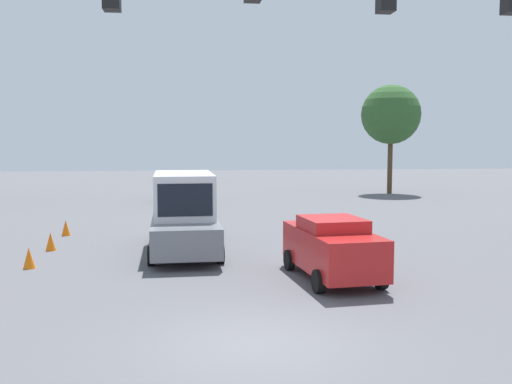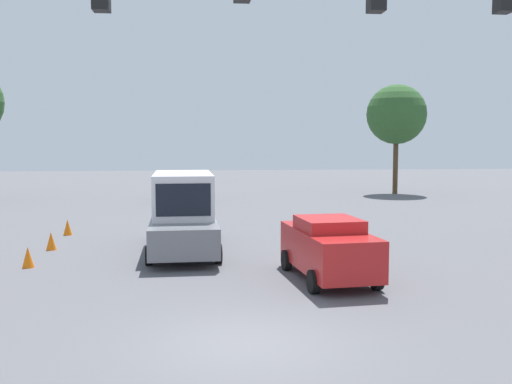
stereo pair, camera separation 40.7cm
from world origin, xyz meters
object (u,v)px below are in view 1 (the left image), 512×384
(box_truck_grey_withflow_mid, at_px, (184,213))
(traffic_cone_fourth, at_px, (66,228))
(traffic_cone_third, at_px, (51,242))
(traffic_cone_second, at_px, (29,258))
(overhead_signal_span, at_px, (251,65))
(tree_horizon_right, at_px, (391,115))
(sedan_red_crossing_near, at_px, (332,247))
(sedan_green_withflow_deep, at_px, (178,187))

(box_truck_grey_withflow_mid, relative_size, traffic_cone_fourth, 10.22)
(box_truck_grey_withflow_mid, distance_m, traffic_cone_third, 5.11)
(traffic_cone_second, bearing_deg, overhead_signal_span, 129.99)
(overhead_signal_span, bearing_deg, tree_horizon_right, -114.61)
(box_truck_grey_withflow_mid, relative_size, traffic_cone_third, 10.22)
(sedan_red_crossing_near, relative_size, traffic_cone_fourth, 6.66)
(sedan_red_crossing_near, relative_size, box_truck_grey_withflow_mid, 0.65)
(traffic_cone_third, bearing_deg, sedan_green_withflow_deep, -104.81)
(overhead_signal_span, distance_m, traffic_cone_second, 11.12)
(tree_horizon_right, bearing_deg, sedan_red_crossing_near, 66.62)
(box_truck_grey_withflow_mid, bearing_deg, tree_horizon_right, -126.06)
(sedan_green_withflow_deep, bearing_deg, sedan_red_crossing_near, 102.03)
(sedan_red_crossing_near, xyz_separation_m, traffic_cone_third, (9.30, -5.58, -0.62))
(overhead_signal_span, distance_m, sedan_red_crossing_near, 7.39)
(traffic_cone_second, bearing_deg, traffic_cone_third, -89.64)
(box_truck_grey_withflow_mid, height_order, tree_horizon_right, tree_horizon_right)
(box_truck_grey_withflow_mid, distance_m, traffic_cone_second, 5.58)
(sedan_green_withflow_deep, bearing_deg, traffic_cone_third, 75.19)
(traffic_cone_third, bearing_deg, overhead_signal_span, 120.97)
(traffic_cone_third, xyz_separation_m, traffic_cone_fourth, (0.15, -3.45, 0.00))
(overhead_signal_span, relative_size, sedan_green_withflow_deep, 5.38)
(overhead_signal_span, bearing_deg, traffic_cone_third, -59.03)
(box_truck_grey_withflow_mid, relative_size, traffic_cone_second, 10.22)
(sedan_green_withflow_deep, distance_m, traffic_cone_third, 17.59)
(overhead_signal_span, bearing_deg, sedan_green_withflow_deep, -86.17)
(overhead_signal_span, relative_size, sedan_red_crossing_near, 4.87)
(overhead_signal_span, xyz_separation_m, traffic_cone_fourth, (6.48, -14.01, -5.20))
(traffic_cone_second, distance_m, traffic_cone_third, 3.03)
(sedan_green_withflow_deep, xyz_separation_m, traffic_cone_fourth, (4.64, 13.55, -0.67))
(traffic_cone_fourth, bearing_deg, tree_horizon_right, -139.79)
(overhead_signal_span, height_order, tree_horizon_right, tree_horizon_right)
(box_truck_grey_withflow_mid, xyz_separation_m, traffic_cone_fourth, (5.10, -4.11, -1.09))
(traffic_cone_second, bearing_deg, box_truck_grey_withflow_mid, -154.35)
(traffic_cone_second, bearing_deg, sedan_green_withflow_deep, -102.60)
(traffic_cone_third, distance_m, tree_horizon_right, 30.35)
(traffic_cone_fourth, distance_m, tree_horizon_right, 28.16)
(box_truck_grey_withflow_mid, bearing_deg, sedan_red_crossing_near, 131.48)
(traffic_cone_second, bearing_deg, sedan_red_crossing_near, 164.63)
(box_truck_grey_withflow_mid, height_order, traffic_cone_third, box_truck_grey_withflow_mid)
(sedan_red_crossing_near, bearing_deg, tree_horizon_right, -113.38)
(traffic_cone_second, relative_size, traffic_cone_fourth, 1.00)
(sedan_green_withflow_deep, bearing_deg, overhead_signal_span, 93.83)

